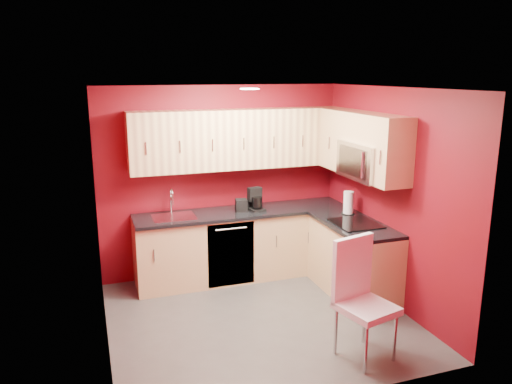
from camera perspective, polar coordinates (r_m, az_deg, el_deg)
floor at (r=5.69m, az=0.32°, el=-14.28°), size 3.20×3.20×0.00m
ceiling at (r=5.03m, az=0.36°, el=11.78°), size 3.20×3.20×0.00m
wall_back at (r=6.62m, az=-3.97°, el=1.25°), size 3.20×0.00×3.20m
wall_front at (r=3.91m, az=7.71°, el=-7.65°), size 3.20×0.00×3.20m
wall_left at (r=4.95m, az=-17.45°, el=-3.59°), size 0.00×3.00×3.00m
wall_right at (r=5.93m, az=15.09°, el=-0.64°), size 0.00×3.00×3.00m
base_cabinets_back at (r=6.62m, az=-1.49°, el=-6.07°), size 2.80×0.60×0.87m
base_cabinets_right at (r=6.22m, az=11.02°, el=-7.63°), size 0.60×1.30×0.87m
countertop_back at (r=6.46m, az=-1.47°, el=-2.31°), size 2.80×0.63×0.04m
countertop_right at (r=6.05m, az=11.16°, el=-3.68°), size 0.63×1.27×0.04m
upper_cabinets_back at (r=6.41m, az=-1.90°, el=6.09°), size 2.80×0.35×0.75m
upper_cabinets_right at (r=6.09m, az=11.77°, el=6.02°), size 0.35×1.55×0.75m
microwave at (r=5.90m, az=12.59°, el=3.51°), size 0.42×0.76×0.42m
cooktop at (r=6.02m, az=11.30°, el=-3.55°), size 0.50×0.55×0.01m
sink at (r=6.26m, az=-9.40°, el=-2.49°), size 0.52×0.42×0.35m
dishwasher_front at (r=6.29m, az=-2.87°, el=-7.15°), size 0.60×0.02×0.82m
downlight at (r=5.32m, az=-0.73°, el=11.71°), size 0.20×0.20×0.01m
coffee_maker at (r=6.43m, az=0.08°, el=-0.87°), size 0.20×0.25×0.29m
napkin_holder at (r=6.41m, az=-1.69°, el=-1.53°), size 0.17×0.17×0.16m
paper_towel at (r=6.38m, az=10.51°, el=-1.22°), size 0.17×0.17×0.29m
dining_chair at (r=4.86m, az=12.55°, el=-12.12°), size 0.57×0.59×1.15m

